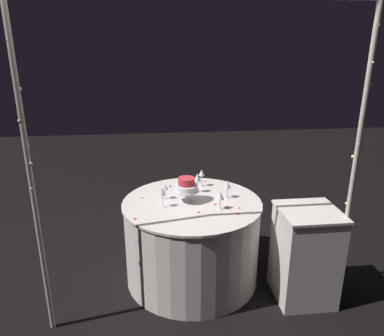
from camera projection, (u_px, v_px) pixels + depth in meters
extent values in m
plane|color=black|center=(192.00, 276.00, 3.41)|extent=(12.00, 12.00, 0.00)
cylinder|color=#B7B29E|center=(354.00, 172.00, 2.65)|extent=(0.04, 0.04, 2.35)
cylinder|color=#B7B29E|center=(32.00, 185.00, 2.41)|extent=(0.04, 0.04, 2.35)
sphere|color=#F9EAB2|center=(372.00, 63.00, 2.39)|extent=(0.02, 0.02, 0.02)
sphere|color=#F9EAB2|center=(30.00, 173.00, 2.40)|extent=(0.02, 0.02, 0.02)
sphere|color=#F9EAB2|center=(347.00, 203.00, 2.74)|extent=(0.02, 0.02, 0.02)
sphere|color=#F9EAB2|center=(20.00, 89.00, 2.22)|extent=(0.02, 0.02, 0.02)
sphere|color=#F9EAB2|center=(345.00, 236.00, 2.81)|extent=(0.02, 0.02, 0.02)
sphere|color=#F9EAB2|center=(19.00, 121.00, 2.26)|extent=(0.02, 0.02, 0.02)
sphere|color=#F9EAB2|center=(370.00, 85.00, 2.45)|extent=(0.02, 0.02, 0.02)
sphere|color=#F9EAB2|center=(32.00, 189.00, 2.41)|extent=(0.02, 0.02, 0.02)
sphere|color=#F9EAB2|center=(353.00, 157.00, 2.63)|extent=(0.02, 0.02, 0.02)
sphere|color=#F9EAB2|center=(8.00, 39.00, 2.11)|extent=(0.02, 0.02, 0.02)
sphere|color=#F9EAB2|center=(359.00, 144.00, 2.58)|extent=(0.02, 0.02, 0.02)
sphere|color=#F9EAB2|center=(31.00, 163.00, 2.35)|extent=(0.02, 0.02, 0.02)
sphere|color=#F9EAB2|center=(378.00, 25.00, 2.32)|extent=(0.02, 0.02, 0.02)
sphere|color=#F9EAB2|center=(27.00, 145.00, 2.34)|extent=(0.02, 0.02, 0.02)
cylinder|color=silver|center=(192.00, 241.00, 3.29)|extent=(1.20, 1.20, 0.74)
cylinder|color=silver|center=(192.00, 203.00, 3.17)|extent=(1.23, 1.23, 0.02)
cube|color=silver|center=(305.00, 256.00, 3.01)|extent=(0.46, 0.46, 0.79)
cube|color=silver|center=(310.00, 212.00, 2.88)|extent=(0.48, 0.48, 0.02)
cylinder|color=silver|center=(186.00, 201.00, 3.17)|extent=(0.11, 0.11, 0.01)
cylinder|color=silver|center=(186.00, 196.00, 3.15)|extent=(0.02, 0.02, 0.09)
cylinder|color=silver|center=(186.00, 191.00, 3.13)|extent=(0.22, 0.22, 0.01)
cylinder|color=white|center=(186.00, 187.00, 3.12)|extent=(0.20, 0.20, 0.05)
cylinder|color=#CC333D|center=(186.00, 181.00, 3.11)|extent=(0.15, 0.15, 0.06)
cylinder|color=silver|center=(227.00, 197.00, 3.24)|extent=(0.06, 0.06, 0.00)
cylinder|color=silver|center=(227.00, 192.00, 3.23)|extent=(0.01, 0.01, 0.09)
cone|color=silver|center=(227.00, 184.00, 3.20)|extent=(0.06, 0.06, 0.07)
cylinder|color=silver|center=(197.00, 192.00, 3.37)|extent=(0.06, 0.06, 0.00)
cylinder|color=silver|center=(197.00, 186.00, 3.35)|extent=(0.01, 0.01, 0.11)
cone|color=silver|center=(197.00, 177.00, 3.32)|extent=(0.07, 0.07, 0.07)
cylinder|color=silver|center=(163.00, 207.00, 3.06)|extent=(0.06, 0.06, 0.00)
cylinder|color=silver|center=(163.00, 201.00, 3.04)|extent=(0.01, 0.01, 0.11)
cone|color=silver|center=(162.00, 191.00, 3.01)|extent=(0.05, 0.05, 0.07)
cylinder|color=silver|center=(165.00, 198.00, 3.22)|extent=(0.06, 0.06, 0.00)
cylinder|color=silver|center=(165.00, 194.00, 3.21)|extent=(0.01, 0.01, 0.08)
cone|color=silver|center=(165.00, 187.00, 3.19)|extent=(0.06, 0.06, 0.06)
cylinder|color=silver|center=(201.00, 186.00, 3.52)|extent=(0.06, 0.06, 0.00)
cylinder|color=silver|center=(202.00, 181.00, 3.50)|extent=(0.01, 0.01, 0.11)
cone|color=silver|center=(202.00, 173.00, 3.47)|extent=(0.06, 0.06, 0.06)
cylinder|color=silver|center=(220.00, 209.00, 3.02)|extent=(0.06, 0.06, 0.00)
cylinder|color=silver|center=(220.00, 204.00, 3.01)|extent=(0.01, 0.01, 0.09)
cone|color=silver|center=(220.00, 195.00, 2.98)|extent=(0.07, 0.07, 0.07)
ellipsoid|color=red|center=(239.00, 208.00, 3.03)|extent=(0.03, 0.03, 0.00)
ellipsoid|color=red|center=(238.00, 214.00, 2.93)|extent=(0.04, 0.05, 0.00)
ellipsoid|color=red|center=(227.00, 208.00, 3.03)|extent=(0.05, 0.05, 0.00)
ellipsoid|color=red|center=(180.00, 183.00, 3.58)|extent=(0.03, 0.02, 0.00)
ellipsoid|color=red|center=(142.00, 197.00, 3.24)|extent=(0.03, 0.03, 0.00)
ellipsoid|color=red|center=(198.00, 212.00, 2.95)|extent=(0.03, 0.03, 0.00)
ellipsoid|color=red|center=(205.00, 181.00, 3.64)|extent=(0.03, 0.03, 0.00)
ellipsoid|color=red|center=(215.00, 204.00, 3.10)|extent=(0.03, 0.04, 0.00)
ellipsoid|color=red|center=(203.00, 191.00, 3.39)|extent=(0.03, 0.03, 0.00)
ellipsoid|color=red|center=(170.00, 186.00, 3.50)|extent=(0.03, 0.03, 0.00)
ellipsoid|color=red|center=(135.00, 219.00, 2.84)|extent=(0.03, 0.04, 0.00)
ellipsoid|color=red|center=(197.00, 188.00, 3.47)|extent=(0.03, 0.03, 0.00)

